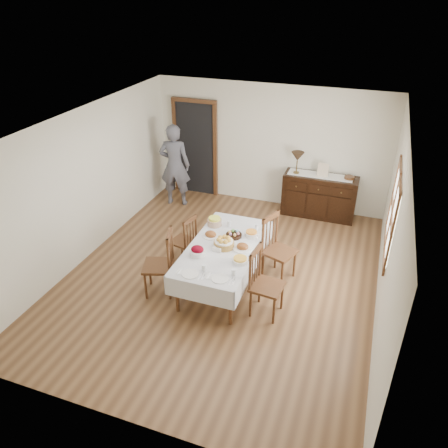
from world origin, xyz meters
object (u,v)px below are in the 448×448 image
(dining_table, at_px, (224,251))
(person, at_px, (175,163))
(chair_left_near, at_px, (162,263))
(table_lamp, at_px, (298,157))
(chair_right_near, at_px, (264,282))
(chair_left_far, at_px, (185,239))
(chair_right_far, at_px, (277,247))
(sideboard, at_px, (319,196))

(dining_table, xyz_separation_m, person, (-1.99, 2.43, 0.33))
(chair_left_near, distance_m, person, 3.20)
(dining_table, relative_size, table_lamp, 4.55)
(dining_table, relative_size, chair_right_near, 1.94)
(chair_left_near, distance_m, chair_right_near, 1.63)
(person, xyz_separation_m, table_lamp, (2.54, 0.45, 0.29))
(chair_left_far, bearing_deg, table_lamp, 163.73)
(chair_left_far, height_order, chair_right_far, chair_right_far)
(chair_right_near, bearing_deg, chair_left_far, 68.92)
(chair_right_near, bearing_deg, dining_table, 65.31)
(dining_table, height_order, table_lamp, table_lamp)
(dining_table, bearing_deg, sideboard, 69.81)
(chair_left_near, bearing_deg, chair_right_far, 104.51)
(table_lamp, bearing_deg, person, -169.98)
(chair_right_far, xyz_separation_m, person, (-2.74, 1.94, 0.39))
(sideboard, bearing_deg, dining_table, -110.22)
(chair_left_far, height_order, table_lamp, table_lamp)
(sideboard, height_order, table_lamp, table_lamp)
(chair_right_far, bearing_deg, chair_right_near, -157.79)
(chair_right_far, bearing_deg, chair_left_far, 114.39)
(chair_left_near, bearing_deg, chair_left_far, 162.42)
(dining_table, bearing_deg, chair_left_near, -147.70)
(chair_right_near, xyz_separation_m, table_lamp, (-0.23, 3.34, 0.71))
(chair_left_far, height_order, chair_right_near, chair_right_near)
(chair_left_far, distance_m, sideboard, 3.19)
(chair_left_near, height_order, chair_left_far, chair_left_near)
(chair_left_near, bearing_deg, sideboard, 132.82)
(chair_right_far, height_order, person, person)
(dining_table, bearing_deg, chair_right_near, -30.43)
(dining_table, xyz_separation_m, chair_left_far, (-0.85, 0.36, -0.17))
(chair_right_near, bearing_deg, chair_left_near, 98.11)
(chair_right_far, distance_m, table_lamp, 2.49)
(chair_right_near, bearing_deg, sideboard, 0.94)
(chair_left_near, height_order, sideboard, chair_left_near)
(chair_left_far, relative_size, person, 0.47)
(dining_table, height_order, chair_left_far, chair_left_far)
(person, bearing_deg, chair_left_far, 107.22)
(sideboard, bearing_deg, person, -171.09)
(table_lamp, bearing_deg, dining_table, -100.93)
(chair_right_near, distance_m, chair_right_far, 0.95)
(dining_table, relative_size, chair_left_far, 2.29)
(chair_right_far, relative_size, person, 0.58)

